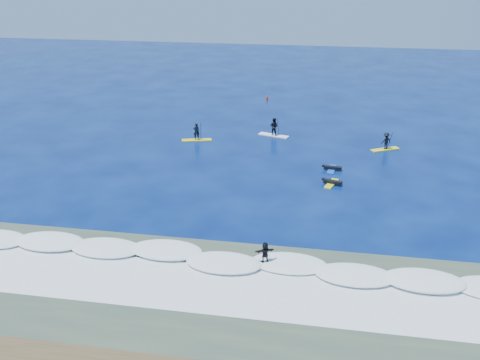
% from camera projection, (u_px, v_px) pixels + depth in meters
% --- Properties ---
extents(ground, '(160.00, 160.00, 0.00)m').
position_uv_depth(ground, '(238.00, 196.00, 42.98)').
color(ground, '#031242').
rests_on(ground, ground).
extents(shallow_water, '(90.00, 13.00, 0.01)m').
position_uv_depth(shallow_water, '(194.00, 296.00, 30.25)').
color(shallow_water, '#324538').
rests_on(shallow_water, ground).
extents(breaking_wave, '(40.00, 6.00, 0.30)m').
position_uv_depth(breaking_wave, '(210.00, 260.00, 33.89)').
color(breaking_wave, white).
rests_on(breaking_wave, ground).
extents(whitewater, '(34.00, 5.00, 0.02)m').
position_uv_depth(whitewater, '(199.00, 287.00, 31.16)').
color(whitewater, silver).
rests_on(whitewater, ground).
extents(sup_paddler_left, '(3.18, 1.57, 2.17)m').
position_uv_depth(sup_paddler_left, '(197.00, 134.00, 55.64)').
color(sup_paddler_left, yellow).
rests_on(sup_paddler_left, ground).
extents(sup_paddler_center, '(3.39, 1.77, 2.31)m').
position_uv_depth(sup_paddler_center, '(274.00, 128.00, 57.03)').
color(sup_paddler_center, white).
rests_on(sup_paddler_center, ground).
extents(sup_paddler_right, '(2.93, 2.07, 2.06)m').
position_uv_depth(sup_paddler_right, '(386.00, 142.00, 52.89)').
color(sup_paddler_right, yellow).
rests_on(sup_paddler_right, ground).
extents(prone_paddler_near, '(1.78, 2.34, 0.47)m').
position_uv_depth(prone_paddler_near, '(332.00, 182.00, 45.12)').
color(prone_paddler_near, yellow).
rests_on(prone_paddler_near, ground).
extents(prone_paddler_far, '(1.80, 2.30, 0.47)m').
position_uv_depth(prone_paddler_far, '(332.00, 168.00, 48.13)').
color(prone_paddler_far, blue).
rests_on(prone_paddler_far, ground).
extents(wave_surfer, '(2.04, 1.32, 1.44)m').
position_uv_depth(wave_surfer, '(265.00, 254.00, 33.02)').
color(wave_surfer, white).
rests_on(wave_surfer, breaking_wave).
extents(marker_buoy, '(0.31, 0.31, 0.74)m').
position_uv_depth(marker_buoy, '(267.00, 98.00, 71.30)').
color(marker_buoy, red).
rests_on(marker_buoy, ground).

